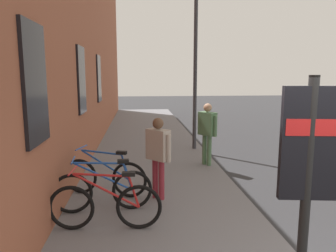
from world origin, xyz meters
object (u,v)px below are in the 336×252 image
at_px(street_lamp, 196,45).
at_px(transit_info_sign, 308,159).
at_px(bicycle_far_end, 106,206).
at_px(pedestrian_crossing_street, 207,128).
at_px(pedestrian_by_facade, 158,150).
at_px(bicycle_leaning_wall, 103,190).
at_px(bicycle_under_window, 105,177).

bearing_deg(street_lamp, transit_info_sign, 178.34).
relative_size(bicycle_far_end, street_lamp, 0.31).
height_order(pedestrian_crossing_street, pedestrian_by_facade, pedestrian_crossing_street).
distance_m(bicycle_leaning_wall, pedestrian_crossing_street, 3.74).
distance_m(transit_info_sign, street_lamp, 7.49).
bearing_deg(transit_info_sign, bicycle_far_end, 48.09).
xyz_separation_m(bicycle_far_end, bicycle_under_window, (1.45, 0.16, 0.00)).
height_order(bicycle_under_window, pedestrian_by_facade, pedestrian_by_facade).
bearing_deg(bicycle_far_end, bicycle_leaning_wall, 9.56).
height_order(bicycle_under_window, transit_info_sign, transit_info_sign).
xyz_separation_m(bicycle_leaning_wall, pedestrian_crossing_street, (2.73, -2.47, 0.63)).
bearing_deg(street_lamp, bicycle_far_end, 156.21).
height_order(bicycle_leaning_wall, transit_info_sign, transit_info_sign).
bearing_deg(bicycle_under_window, street_lamp, -32.86).
bearing_deg(pedestrian_by_facade, bicycle_under_window, 76.30).
xyz_separation_m(transit_info_sign, pedestrian_crossing_street, (5.35, -0.21, -0.58)).
height_order(bicycle_under_window, street_lamp, street_lamp).
bearing_deg(bicycle_far_end, bicycle_under_window, 6.29).
distance_m(pedestrian_crossing_street, street_lamp, 3.02).
xyz_separation_m(pedestrian_by_facade, street_lamp, (4.16, -1.46, 2.37)).
distance_m(transit_info_sign, pedestrian_crossing_street, 5.39).
bearing_deg(transit_info_sign, bicycle_leaning_wall, 40.87).
distance_m(bicycle_under_window, street_lamp, 5.50).
height_order(transit_info_sign, pedestrian_by_facade, transit_info_sign).
distance_m(bicycle_far_end, bicycle_leaning_wall, 0.70).
bearing_deg(transit_info_sign, pedestrian_crossing_street, -2.20).
relative_size(bicycle_far_end, pedestrian_by_facade, 1.11).
height_order(bicycle_leaning_wall, pedestrian_crossing_street, pedestrian_crossing_street).
bearing_deg(street_lamp, bicycle_leaning_wall, 152.05).
distance_m(bicycle_leaning_wall, pedestrian_by_facade, 1.28).
height_order(transit_info_sign, street_lamp, street_lamp).
relative_size(transit_info_sign, street_lamp, 0.42).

